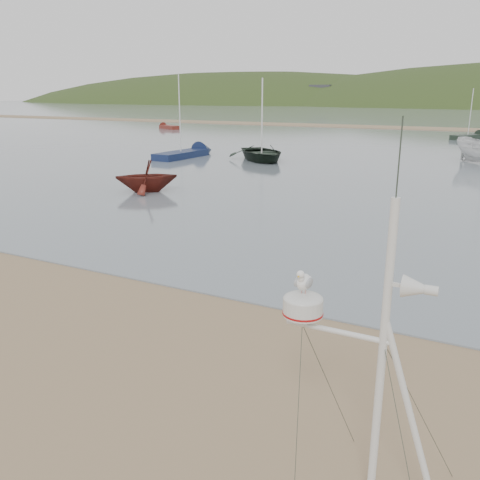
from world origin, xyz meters
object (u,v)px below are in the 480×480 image
at_px(boat_red, 146,161).
at_px(sailboat_blue_near, 194,152).
at_px(boat_dark, 262,122).
at_px(dinghy_red_far, 165,127).
at_px(mast_rig, 370,426).
at_px(sailboat_dark_mid, 475,136).

height_order(boat_red, sailboat_blue_near, sailboat_blue_near).
bearing_deg(boat_dark, dinghy_red_far, 92.33).
relative_size(boat_red, dinghy_red_far, 0.61).
xyz_separation_m(mast_rig, boat_dark, (-14.78, 28.67, 1.68)).
height_order(boat_dark, dinghy_red_far, boat_dark).
xyz_separation_m(boat_red, sailboat_blue_near, (-6.10, 14.06, -1.25)).
bearing_deg(sailboat_blue_near, boat_dark, -4.27).
distance_m(dinghy_red_far, sailboat_dark_mid, 39.54).
distance_m(boat_dark, sailboat_blue_near, 6.60).
height_order(mast_rig, sailboat_dark_mid, sailboat_dark_mid).
bearing_deg(mast_rig, sailboat_dark_mid, 92.12).
xyz_separation_m(dinghy_red_far, sailboat_dark_mid, (39.49, 2.00, 0.01)).
xyz_separation_m(boat_dark, sailboat_blue_near, (-6.09, 0.45, -2.49)).
height_order(boat_red, sailboat_dark_mid, sailboat_dark_mid).
relative_size(boat_red, sailboat_blue_near, 0.45).
xyz_separation_m(mast_rig, sailboat_blue_near, (-20.87, 29.13, -0.81)).
relative_size(mast_rig, sailboat_blue_near, 0.68).
bearing_deg(boat_dark, sailboat_blue_near, 131.79).
bearing_deg(sailboat_dark_mid, dinghy_red_far, -177.10).
bearing_deg(mast_rig, boat_dark, 117.27).
bearing_deg(sailboat_dark_mid, sailboat_blue_near, -124.66).
distance_m(sailboat_blue_near, sailboat_dark_mid, 33.03).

